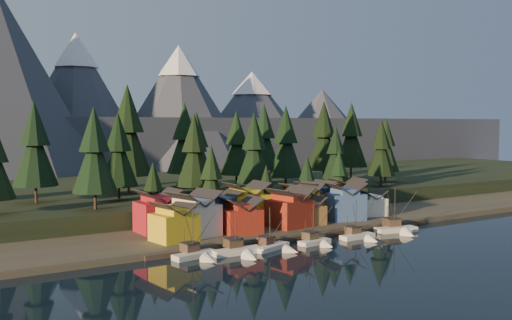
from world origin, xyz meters
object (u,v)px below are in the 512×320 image
boat_5 (399,224)px  house_front_0 (174,220)px  house_back_1 (221,208)px  boat_2 (276,242)px  house_back_0 (158,210)px  boat_3 (317,236)px  boat_1 (240,245)px  house_front_1 (193,213)px  boat_4 (361,231)px  boat_0 (198,249)px

boat_5 → house_front_0: (-54.06, 14.21, 3.80)m
house_back_1 → boat_2: bearing=-85.0°
house_back_1 → house_front_0: bearing=-149.3°
house_back_0 → boat_3: bearing=-46.0°
boat_1 → house_front_1: size_ratio=1.02×
boat_4 → boat_1: bearing=176.3°
boat_2 → boat_4: same height
boat_1 → house_front_0: bearing=122.8°
boat_0 → house_back_0: 24.12m
boat_5 → boat_0: bearing=-168.8°
house_front_1 → house_back_0: 10.43m
boat_3 → house_back_1: 26.56m
boat_4 → house_back_1: size_ratio=1.13×
boat_0 → boat_3: bearing=-14.7°
boat_1 → boat_2: size_ratio=1.16×
boat_0 → house_back_1: size_ratio=1.20×
boat_3 → house_front_1: bearing=137.0°
house_front_1 → house_back_1: bearing=19.2°
house_back_1 → boat_0: bearing=-126.0°
boat_2 → house_front_0: 22.79m
house_back_0 → house_back_1: 15.81m
boat_2 → house_front_1: 20.72m
boat_0 → boat_3: boat_0 is taller
boat_0 → boat_5: bearing=-11.8°
boat_1 → boat_4: size_ratio=1.18×
house_back_0 → boat_0: bearing=-94.9°
boat_2 → house_front_0: (-17.43, 14.06, 4.27)m
boat_0 → boat_2: size_ratio=1.04×
boat_4 → boat_5: boat_5 is taller
boat_1 → house_back_1: 24.51m
boat_5 → house_back_1: size_ratio=1.36×
boat_2 → boat_5: 36.64m
boat_5 → house_back_1: 44.28m
boat_0 → house_front_0: 12.78m
house_front_1 → house_back_0: (-4.88, 9.22, -0.14)m
boat_0 → house_front_1: house_front_1 is taller
boat_2 → boat_3: boat_3 is taller
boat_3 → boat_2: bearing=170.9°
house_back_1 → house_back_0: bearing=172.7°
boat_2 → boat_4: 23.31m
house_back_0 → house_back_1: (15.56, -2.69, -0.54)m
boat_0 → boat_4: 41.02m
boat_3 → house_front_1: 28.54m
house_back_0 → boat_1: bearing=-75.4°
house_front_1 → house_back_0: bearing=105.6°
boat_1 → house_front_0: (-8.60, 14.04, 4.01)m
boat_5 → house_front_1: size_ratio=1.04×
boat_3 → boat_5: boat_5 is taller
boat_0 → house_back_0: size_ratio=1.08×
house_front_1 → boat_0: bearing=-124.8°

